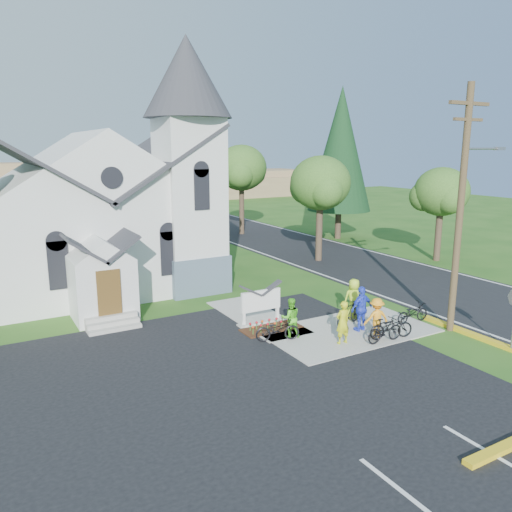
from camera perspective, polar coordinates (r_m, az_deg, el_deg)
ground at (r=20.24m, az=8.19°, el=-9.72°), size 120.00×120.00×0.00m
parking_lot at (r=15.49m, az=-8.70°, el=-16.95°), size 20.00×16.00×0.02m
road at (r=37.54m, az=6.23°, el=0.65°), size 8.00×90.00×0.02m
sidewalk at (r=21.48m, az=10.56°, el=-8.41°), size 7.00×4.00×0.05m
church at (r=27.98m, az=-16.98°, el=7.06°), size 12.35×12.00×13.00m
church_sign at (r=21.75m, az=0.56°, el=-5.14°), size 2.20×0.40×1.70m
flower_bed at (r=21.34m, az=1.78°, el=-8.31°), size 2.60×1.10×0.07m
utility_pole at (r=21.67m, az=22.47°, el=5.70°), size 3.45×0.28×10.00m
tree_road_near at (r=33.55m, az=7.37°, el=8.21°), size 4.00×4.00×7.05m
tree_road_mid at (r=43.92m, az=-1.67°, el=9.99°), size 4.40×4.40×7.80m
tree_road_far at (r=35.54m, az=20.44°, el=6.83°), size 3.60×3.60×6.30m
conifer at (r=42.21m, az=9.65°, el=11.92°), size 5.20×5.20×12.40m
distant_hills at (r=72.81m, az=-17.92°, el=7.48°), size 61.00×10.00×5.60m
cyclist_0 at (r=19.79m, az=9.88°, el=-7.47°), size 0.63×0.41×1.72m
bike_0 at (r=19.92m, az=2.47°, el=-8.37°), size 1.87×1.13×0.93m
cyclist_1 at (r=20.21m, az=3.96°, el=-7.04°), size 0.95×0.84×1.63m
bike_1 at (r=21.94m, az=10.53°, el=-6.46°), size 1.79×0.98×1.04m
cyclist_2 at (r=21.26m, az=11.97°, el=-5.89°), size 1.15×0.54×1.91m
bike_2 at (r=20.80m, az=15.18°, el=-7.81°), size 1.98×1.08×0.99m
cyclist_3 at (r=20.72m, az=13.59°, el=-6.87°), size 1.17×0.85×1.63m
bike_3 at (r=20.36m, az=14.52°, el=-8.19°), size 1.69×0.54×1.00m
cyclist_4 at (r=22.68m, az=11.09°, el=-4.82°), size 1.02×0.82×1.82m
bike_4 at (r=22.90m, az=17.45°, el=-6.20°), size 1.73×0.65×0.90m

